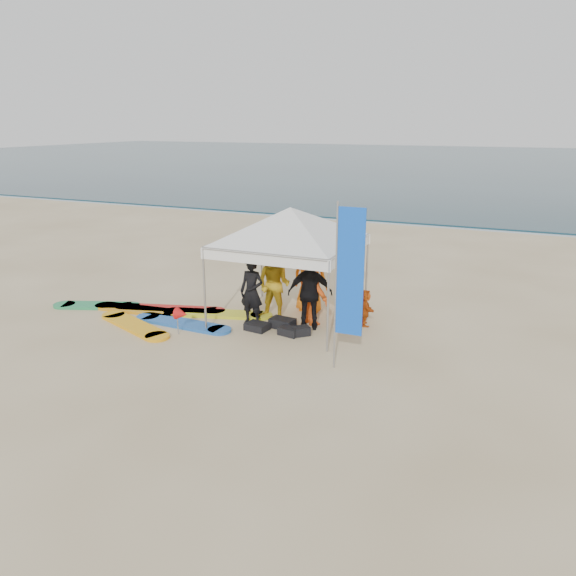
% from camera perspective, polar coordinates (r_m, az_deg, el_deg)
% --- Properties ---
extents(ground, '(120.00, 120.00, 0.00)m').
position_cam_1_polar(ground, '(10.54, -9.88, -9.51)').
color(ground, beige).
rests_on(ground, ground).
extents(ocean, '(160.00, 84.00, 0.08)m').
position_cam_1_polar(ocean, '(68.21, 19.19, 11.92)').
color(ocean, '#0C2633').
rests_on(ocean, ground).
extents(shoreline_foam, '(160.00, 1.20, 0.01)m').
position_cam_1_polar(shoreline_foam, '(26.98, 11.65, 6.50)').
color(shoreline_foam, silver).
rests_on(shoreline_foam, ground).
extents(person_black_a, '(0.59, 0.40, 1.59)m').
position_cam_1_polar(person_black_a, '(13.03, -3.70, -0.37)').
color(person_black_a, black).
rests_on(person_black_a, ground).
extents(person_yellow, '(0.85, 0.67, 1.74)m').
position_cam_1_polar(person_yellow, '(13.29, -1.45, 0.34)').
color(person_yellow, gold).
rests_on(person_yellow, ground).
extents(person_orange_a, '(1.37, 1.32, 1.87)m').
position_cam_1_polar(person_orange_a, '(13.01, 2.60, 0.28)').
color(person_orange_a, '#D74913').
rests_on(person_orange_a, ground).
extents(person_black_b, '(1.09, 0.73, 1.72)m').
position_cam_1_polar(person_black_b, '(12.68, 2.26, -0.52)').
color(person_black_b, black).
rests_on(person_black_b, ground).
extents(person_orange_b, '(0.91, 0.61, 1.82)m').
position_cam_1_polar(person_orange_b, '(13.88, 2.23, 1.22)').
color(person_orange_b, orange).
rests_on(person_orange_b, ground).
extents(person_seated, '(0.60, 0.83, 0.87)m').
position_cam_1_polar(person_seated, '(13.15, 7.85, -1.99)').
color(person_seated, '#C34D11').
rests_on(person_seated, ground).
extents(canopy_tent, '(4.11, 4.11, 3.10)m').
position_cam_1_polar(canopy_tent, '(12.85, 0.22, 8.15)').
color(canopy_tent, '#A5A5A8').
rests_on(canopy_tent, ground).
extents(feather_flag, '(0.55, 0.04, 3.23)m').
position_cam_1_polar(feather_flag, '(10.32, 6.17, 1.36)').
color(feather_flag, '#A5A5A8').
rests_on(feather_flag, ground).
extents(marker_pennant, '(0.28, 0.28, 0.64)m').
position_cam_1_polar(marker_pennant, '(12.64, -10.75, -2.62)').
color(marker_pennant, '#A5A5A8').
rests_on(marker_pennant, ground).
extents(gear_pile, '(1.55, 0.80, 0.22)m').
position_cam_1_polar(gear_pile, '(12.79, -0.82, -3.97)').
color(gear_pile, black).
rests_on(gear_pile, ground).
extents(surfboard_spread, '(5.20, 2.67, 0.07)m').
position_cam_1_polar(surfboard_spread, '(14.14, -12.95, -2.63)').
color(surfboard_spread, '#215DB4').
rests_on(surfboard_spread, ground).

